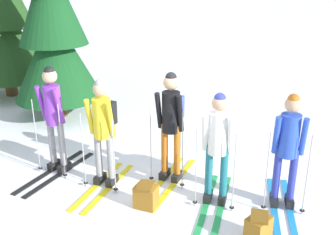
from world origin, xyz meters
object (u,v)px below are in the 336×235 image
at_px(backpack_on_snow_front, 146,196).
at_px(skier_in_purple, 53,115).
at_px(skier_in_yellow, 103,127).
at_px(backpack_on_snow_beside, 258,228).
at_px(skier_in_black, 171,121).
at_px(skier_in_white, 217,146).
at_px(pine_tree_near, 52,22).
at_px(skier_in_blue, 288,145).

bearing_deg(backpack_on_snow_front, skier_in_purple, 157.93).
relative_size(skier_in_yellow, backpack_on_snow_beside, 4.43).
bearing_deg(skier_in_black, skier_in_yellow, -158.98).
distance_m(skier_in_yellow, skier_in_white, 1.79).
bearing_deg(skier_in_white, skier_in_black, 146.83).
xyz_separation_m(skier_in_purple, backpack_on_snow_beside, (3.39, -1.12, -0.84)).
bearing_deg(skier_in_white, pine_tree_near, 144.43).
xyz_separation_m(skier_in_yellow, backpack_on_snow_beside, (2.43, -0.89, -0.81)).
distance_m(skier_in_white, backpack_on_snow_beside, 1.24).
height_order(skier_in_blue, backpack_on_snow_beside, skier_in_blue).
height_order(skier_in_purple, skier_in_blue, skier_in_purple).
height_order(skier_in_black, skier_in_white, skier_in_black).
relative_size(skier_in_white, skier_in_blue, 1.00).
bearing_deg(skier_in_white, skier_in_yellow, 175.58).
relative_size(skier_in_yellow, skier_in_white, 1.01).
xyz_separation_m(skier_in_yellow, skier_in_blue, (2.75, 0.02, -0.02)).
xyz_separation_m(skier_in_white, pine_tree_near, (-4.00, 2.86, 1.25)).
bearing_deg(backpack_on_snow_beside, backpack_on_snow_front, 166.08).
distance_m(pine_tree_near, backpack_on_snow_front, 4.85).
bearing_deg(skier_in_white, backpack_on_snow_front, -159.85).
relative_size(skier_in_white, backpack_on_snow_beside, 4.37).
bearing_deg(skier_in_blue, backpack_on_snow_beside, -109.62).
height_order(skier_in_yellow, pine_tree_near, pine_tree_near).
bearing_deg(backpack_on_snow_beside, skier_in_purple, 161.71).
distance_m(skier_in_white, pine_tree_near, 5.08).
relative_size(skier_in_purple, skier_in_black, 1.01).
distance_m(skier_in_purple, backpack_on_snow_beside, 3.67).
xyz_separation_m(skier_in_purple, pine_tree_near, (-1.25, 2.49, 1.16)).
bearing_deg(skier_in_black, skier_in_purple, -175.54).
bearing_deg(pine_tree_near, skier_in_blue, -28.58).
distance_m(skier_in_yellow, skier_in_black, 1.06).
bearing_deg(skier_in_black, backpack_on_snow_front, -101.25).
bearing_deg(skier_in_black, skier_in_white, -33.17).
xyz_separation_m(pine_tree_near, backpack_on_snow_front, (3.03, -3.22, -2.00)).
relative_size(skier_in_purple, skier_in_yellow, 1.05).
bearing_deg(skier_in_yellow, pine_tree_near, 129.13).
distance_m(skier_in_black, backpack_on_snow_front, 1.24).
bearing_deg(backpack_on_snow_front, skier_in_blue, 14.77).
relative_size(skier_in_black, skier_in_blue, 1.06).
bearing_deg(skier_in_black, skier_in_blue, -11.69).
bearing_deg(skier_in_purple, skier_in_blue, -3.27).
relative_size(skier_in_yellow, backpack_on_snow_front, 4.64).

